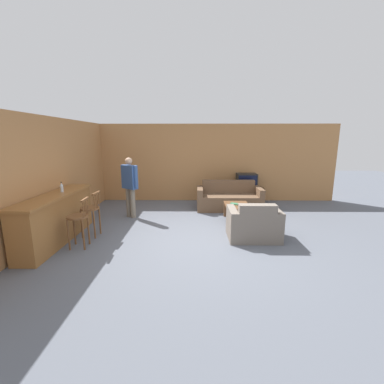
{
  "coord_description": "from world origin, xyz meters",
  "views": [
    {
      "loc": [
        -0.07,
        -5.17,
        2.13
      ],
      "look_at": [
        -0.14,
        0.92,
        0.85
      ],
      "focal_mm": 24.0,
      "sensor_mm": 36.0,
      "label": 1
    }
  ],
  "objects_px": {
    "bar_chair_mid": "(91,212)",
    "person_by_window": "(130,184)",
    "armchair_near": "(254,225)",
    "bottle": "(62,187)",
    "tv_unit": "(246,195)",
    "book_on_table": "(235,204)",
    "couch_far": "(229,199)",
    "tv": "(246,181)",
    "coffee_table": "(237,207)",
    "bar_chair_near": "(78,220)"
  },
  "relations": [
    {
      "from": "couch_far",
      "to": "armchair_near",
      "type": "xyz_separation_m",
      "value": [
        0.22,
        -2.39,
        0.0
      ]
    },
    {
      "from": "couch_far",
      "to": "tv",
      "type": "height_order",
      "value": "tv"
    },
    {
      "from": "bar_chair_mid",
      "to": "armchair_near",
      "type": "distance_m",
      "value": 3.55
    },
    {
      "from": "couch_far",
      "to": "book_on_table",
      "type": "height_order",
      "value": "couch_far"
    },
    {
      "from": "tv",
      "to": "person_by_window",
      "type": "xyz_separation_m",
      "value": [
        -3.46,
        -1.65,
        0.16
      ]
    },
    {
      "from": "book_on_table",
      "to": "tv",
      "type": "bearing_deg",
      "value": 70.71
    },
    {
      "from": "bar_chair_mid",
      "to": "bottle",
      "type": "bearing_deg",
      "value": -175.8
    },
    {
      "from": "bar_chair_mid",
      "to": "couch_far",
      "type": "xyz_separation_m",
      "value": [
        3.32,
        2.26,
        -0.25
      ]
    },
    {
      "from": "bar_chair_near",
      "to": "tv_unit",
      "type": "height_order",
      "value": "bar_chair_near"
    },
    {
      "from": "couch_far",
      "to": "coffee_table",
      "type": "xyz_separation_m",
      "value": [
        0.06,
        -1.17,
        0.06
      ]
    },
    {
      "from": "bar_chair_near",
      "to": "armchair_near",
      "type": "relative_size",
      "value": 0.92
    },
    {
      "from": "armchair_near",
      "to": "tv",
      "type": "relative_size",
      "value": 1.65
    },
    {
      "from": "tv_unit",
      "to": "book_on_table",
      "type": "xyz_separation_m",
      "value": [
        -0.67,
        -1.92,
        0.19
      ]
    },
    {
      "from": "bar_chair_mid",
      "to": "bottle",
      "type": "xyz_separation_m",
      "value": [
        -0.56,
        -0.04,
        0.55
      ]
    },
    {
      "from": "book_on_table",
      "to": "person_by_window",
      "type": "relative_size",
      "value": 0.15
    },
    {
      "from": "bar_chair_mid",
      "to": "bottle",
      "type": "relative_size",
      "value": 4.56
    },
    {
      "from": "armchair_near",
      "to": "person_by_window",
      "type": "xyz_separation_m",
      "value": [
        -3.01,
        1.53,
        0.6
      ]
    },
    {
      "from": "bar_chair_near",
      "to": "armchair_near",
      "type": "height_order",
      "value": "bar_chair_near"
    },
    {
      "from": "bottle",
      "to": "person_by_window",
      "type": "bearing_deg",
      "value": 53.09
    },
    {
      "from": "armchair_near",
      "to": "person_by_window",
      "type": "relative_size",
      "value": 0.66
    },
    {
      "from": "bar_chair_mid",
      "to": "tv",
      "type": "bearing_deg",
      "value": 37.5
    },
    {
      "from": "tv_unit",
      "to": "bottle",
      "type": "distance_m",
      "value": 5.57
    },
    {
      "from": "coffee_table",
      "to": "tv_unit",
      "type": "relative_size",
      "value": 0.74
    },
    {
      "from": "bar_chair_near",
      "to": "armchair_near",
      "type": "bearing_deg",
      "value": 7.71
    },
    {
      "from": "bar_chair_mid",
      "to": "couch_far",
      "type": "height_order",
      "value": "bar_chair_mid"
    },
    {
      "from": "bar_chair_mid",
      "to": "coffee_table",
      "type": "relative_size",
      "value": 1.16
    },
    {
      "from": "bar_chair_mid",
      "to": "armchair_near",
      "type": "relative_size",
      "value": 0.92
    },
    {
      "from": "bar_chair_mid",
      "to": "armchair_near",
      "type": "height_order",
      "value": "bar_chair_mid"
    },
    {
      "from": "tv",
      "to": "bottle",
      "type": "height_order",
      "value": "bottle"
    },
    {
      "from": "couch_far",
      "to": "armchair_near",
      "type": "height_order",
      "value": "couch_far"
    },
    {
      "from": "coffee_table",
      "to": "bottle",
      "type": "distance_m",
      "value": 4.17
    },
    {
      "from": "couch_far",
      "to": "person_by_window",
      "type": "bearing_deg",
      "value": -162.92
    },
    {
      "from": "bar_chair_near",
      "to": "bar_chair_mid",
      "type": "relative_size",
      "value": 1.0
    },
    {
      "from": "bar_chair_mid",
      "to": "person_by_window",
      "type": "height_order",
      "value": "person_by_window"
    },
    {
      "from": "couch_far",
      "to": "tv",
      "type": "relative_size",
      "value": 2.98
    },
    {
      "from": "tv",
      "to": "book_on_table",
      "type": "xyz_separation_m",
      "value": [
        -0.67,
        -1.92,
        -0.3
      ]
    },
    {
      "from": "couch_far",
      "to": "armchair_near",
      "type": "bearing_deg",
      "value": -84.79
    },
    {
      "from": "tv_unit",
      "to": "book_on_table",
      "type": "relative_size",
      "value": 4.63
    },
    {
      "from": "couch_far",
      "to": "bottle",
      "type": "relative_size",
      "value": 8.92
    },
    {
      "from": "bar_chair_mid",
      "to": "person_by_window",
      "type": "bearing_deg",
      "value": 69.46
    },
    {
      "from": "bottle",
      "to": "person_by_window",
      "type": "height_order",
      "value": "person_by_window"
    },
    {
      "from": "couch_far",
      "to": "person_by_window",
      "type": "height_order",
      "value": "person_by_window"
    },
    {
      "from": "bar_chair_mid",
      "to": "coffee_table",
      "type": "distance_m",
      "value": 3.56
    },
    {
      "from": "armchair_near",
      "to": "tv",
      "type": "xyz_separation_m",
      "value": [
        0.45,
        3.18,
        0.44
      ]
    },
    {
      "from": "bottle",
      "to": "tv",
      "type": "bearing_deg",
      "value": 34.29
    },
    {
      "from": "coffee_table",
      "to": "bar_chair_mid",
      "type": "bearing_deg",
      "value": -162.03
    },
    {
      "from": "armchair_near",
      "to": "person_by_window",
      "type": "height_order",
      "value": "person_by_window"
    },
    {
      "from": "person_by_window",
      "to": "bar_chair_mid",
      "type": "bearing_deg",
      "value": -110.54
    },
    {
      "from": "tv_unit",
      "to": "armchair_near",
      "type": "bearing_deg",
      "value": -98.01
    },
    {
      "from": "bar_chair_near",
      "to": "bottle",
      "type": "distance_m",
      "value": 0.96
    }
  ]
}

